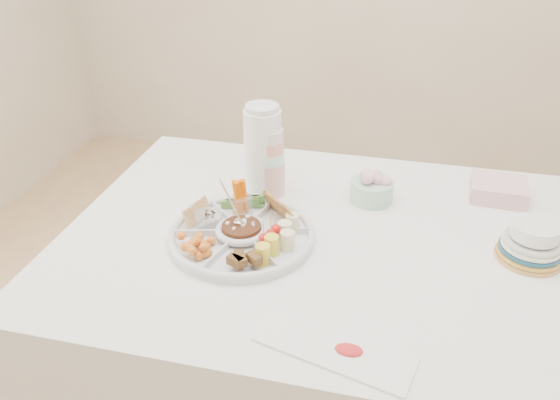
% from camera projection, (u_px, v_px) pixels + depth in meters
% --- Properties ---
extents(dining_table, '(1.52, 1.02, 0.76)m').
position_uv_depth(dining_table, '(340.00, 342.00, 1.64)').
color(dining_table, white).
rests_on(dining_table, floor).
extents(party_tray, '(0.47, 0.47, 0.04)m').
position_uv_depth(party_tray, '(242.00, 232.00, 1.43)').
color(party_tray, white).
rests_on(party_tray, dining_table).
extents(bean_dip, '(0.13, 0.13, 0.04)m').
position_uv_depth(bean_dip, '(242.00, 230.00, 1.43)').
color(bean_dip, black).
rests_on(bean_dip, party_tray).
extents(tortillas, '(0.13, 0.13, 0.06)m').
position_uv_depth(tortillas, '(283.00, 212.00, 1.48)').
color(tortillas, tan).
rests_on(tortillas, party_tray).
extents(carrot_cucumber, '(0.14, 0.14, 0.11)m').
position_uv_depth(carrot_cucumber, '(242.00, 194.00, 1.52)').
color(carrot_cucumber, '#ED6700').
rests_on(carrot_cucumber, party_tray).
extents(pita_raisins, '(0.13, 0.13, 0.06)m').
position_uv_depth(pita_raisins, '(200.00, 213.00, 1.48)').
color(pita_raisins, tan).
rests_on(pita_raisins, party_tray).
extents(cherries, '(0.13, 0.13, 0.04)m').
position_uv_depth(cherries, '(196.00, 243.00, 1.37)').
color(cherries, orange).
rests_on(cherries, party_tray).
extents(granola_chunks, '(0.13, 0.13, 0.05)m').
position_uv_depth(granola_chunks, '(240.00, 258.00, 1.32)').
color(granola_chunks, brown).
rests_on(granola_chunks, party_tray).
extents(banana_tomato, '(0.15, 0.15, 0.10)m').
position_uv_depth(banana_tomato, '(286.00, 234.00, 1.36)').
color(banana_tomato, '#D8CD59').
rests_on(banana_tomato, party_tray).
extents(cup_stack, '(0.12, 0.12, 0.25)m').
position_uv_depth(cup_stack, '(270.00, 157.00, 1.60)').
color(cup_stack, '#CDEDBE').
rests_on(cup_stack, dining_table).
extents(thermos, '(0.13, 0.13, 0.28)m').
position_uv_depth(thermos, '(263.00, 149.00, 1.60)').
color(thermos, white).
rests_on(thermos, dining_table).
extents(flower_bowl, '(0.15, 0.15, 0.09)m').
position_uv_depth(flower_bowl, '(372.00, 186.00, 1.60)').
color(flower_bowl, '#ABDEBA').
rests_on(flower_bowl, dining_table).
extents(napkin_stack, '(0.17, 0.15, 0.05)m').
position_uv_depth(napkin_stack, '(498.00, 190.00, 1.62)').
color(napkin_stack, beige).
rests_on(napkin_stack, dining_table).
extents(plate_stack, '(0.19, 0.19, 0.10)m').
position_uv_depth(plate_stack, '(532.00, 241.00, 1.35)').
color(plate_stack, gold).
rests_on(plate_stack, dining_table).
extents(placemat, '(0.34, 0.19, 0.01)m').
position_uv_depth(placemat, '(334.00, 349.00, 1.10)').
color(placemat, white).
rests_on(placemat, dining_table).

